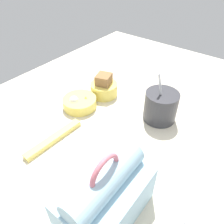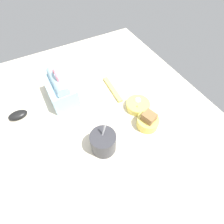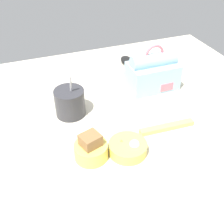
{
  "view_description": "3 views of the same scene",
  "coord_description": "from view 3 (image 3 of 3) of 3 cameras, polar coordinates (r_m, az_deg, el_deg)",
  "views": [
    {
      "loc": [
        40.81,
        26.99,
        49.67
      ],
      "look_at": [
        -0.27,
        -4.69,
        7.0
      ],
      "focal_mm": 35.0,
      "sensor_mm": 36.0,
      "label": 1
    },
    {
      "loc": [
        -42.78,
        18.26,
        71.48
      ],
      "look_at": [
        -0.27,
        -4.69,
        7.0
      ],
      "focal_mm": 28.0,
      "sensor_mm": 36.0,
      "label": 2
    },
    {
      "loc": [
        -26.51,
        -74.75,
        63.49
      ],
      "look_at": [
        -0.27,
        -4.69,
        7.0
      ],
      "focal_mm": 45.0,
      "sensor_mm": 36.0,
      "label": 3
    }
  ],
  "objects": [
    {
      "name": "keyboard",
      "position": [
        1.25,
        -6.36,
        7.92
      ],
      "size": [
        37.32,
        13.9,
        2.1
      ],
      "color": "silver",
      "rests_on": "desk_surface"
    },
    {
      "name": "lunch_bag",
      "position": [
        1.14,
        8.27,
        7.91
      ],
      "size": [
        19.38,
        12.58,
        18.55
      ],
      "color": "#9EC6DB",
      "rests_on": "desk_surface"
    },
    {
      "name": "bento_bowl_snacks",
      "position": [
        0.85,
        3.22,
        -7.19
      ],
      "size": [
        11.68,
        11.68,
        4.97
      ],
      "color": "#EFD65B",
      "rests_on": "desk_surface"
    },
    {
      "name": "desk_surface",
      "position": [
        1.01,
        -0.79,
        -1.18
      ],
      "size": [
        140.0,
        110.0,
        2.0
      ],
      "color": "beige",
      "rests_on": "ground"
    },
    {
      "name": "computer_mouse",
      "position": [
        1.34,
        3.05,
        10.4
      ],
      "size": [
        5.32,
        8.84,
        2.91
      ],
      "color": "black",
      "rests_on": "desk_surface"
    },
    {
      "name": "chopstick_case",
      "position": [
        0.96,
        11.08,
        -3.03
      ],
      "size": [
        19.48,
        3.3,
        1.6
      ],
      "color": "#EFD666",
      "rests_on": "desk_surface"
    },
    {
      "name": "soup_cup",
      "position": [
        0.99,
        -8.57,
        2.02
      ],
      "size": [
        10.57,
        10.57,
        16.4
      ],
      "color": "#333338",
      "rests_on": "desk_surface"
    },
    {
      "name": "bento_bowl_sandwich",
      "position": [
        0.83,
        -4.3,
        -7.52
      ],
      "size": [
        10.0,
        10.0,
        8.52
      ],
      "color": "#EFD65B",
      "rests_on": "desk_surface"
    }
  ]
}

